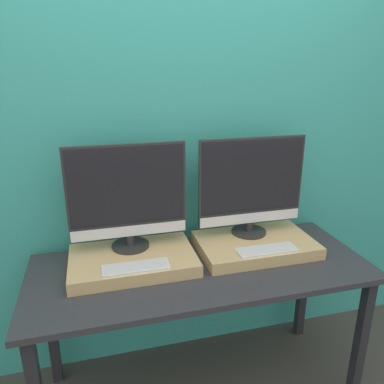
# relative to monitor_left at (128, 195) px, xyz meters

# --- Properties ---
(wall_back) EXTENTS (8.00, 0.04, 2.60)m
(wall_back) POSITION_rel_monitor_left_xyz_m (0.33, 0.24, 0.16)
(wall_back) COLOR teal
(wall_back) RESTS_ON ground_plane
(workbench) EXTENTS (1.68, 0.68, 0.79)m
(workbench) POSITION_rel_monitor_left_xyz_m (0.33, -0.18, -0.43)
(workbench) COLOR #2D2D33
(workbench) RESTS_ON ground_plane
(wooden_riser_left) EXTENTS (0.61, 0.40, 0.06)m
(wooden_riser_left) POSITION_rel_monitor_left_xyz_m (0.00, -0.09, -0.31)
(wooden_riser_left) COLOR tan
(wooden_riser_left) RESTS_ON workbench
(monitor_left) EXTENTS (0.59, 0.19, 0.54)m
(monitor_left) POSITION_rel_monitor_left_xyz_m (0.00, 0.00, 0.00)
(monitor_left) COLOR #282828
(monitor_left) RESTS_ON wooden_riser_left
(keyboard_left) EXTENTS (0.31, 0.10, 0.01)m
(keyboard_left) POSITION_rel_monitor_left_xyz_m (0.00, -0.23, -0.27)
(keyboard_left) COLOR silver
(keyboard_left) RESTS_ON wooden_riser_left
(wooden_riser_right) EXTENTS (0.61, 0.40, 0.06)m
(wooden_riser_right) POSITION_rel_monitor_left_xyz_m (0.66, -0.09, -0.31)
(wooden_riser_right) COLOR tan
(wooden_riser_right) RESTS_ON workbench
(monitor_right) EXTENTS (0.59, 0.19, 0.54)m
(monitor_right) POSITION_rel_monitor_left_xyz_m (0.66, 0.00, 0.00)
(monitor_right) COLOR #282828
(monitor_right) RESTS_ON wooden_riser_right
(keyboard_right) EXTENTS (0.31, 0.10, 0.01)m
(keyboard_right) POSITION_rel_monitor_left_xyz_m (0.66, -0.23, -0.27)
(keyboard_right) COLOR silver
(keyboard_right) RESTS_ON wooden_riser_right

